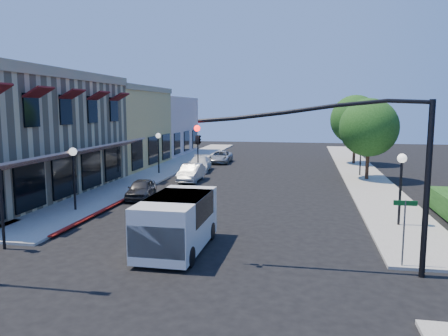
% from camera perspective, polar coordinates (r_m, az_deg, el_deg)
% --- Properties ---
extents(ground, '(120.00, 120.00, 0.00)m').
position_cam_1_polar(ground, '(15.41, -5.36, -13.96)').
color(ground, black).
rests_on(ground, ground).
extents(sidewalk_left, '(3.50, 50.00, 0.12)m').
position_cam_1_polar(sidewalk_left, '(43.06, -6.63, 0.25)').
color(sidewalk_left, gray).
rests_on(sidewalk_left, ground).
extents(sidewalk_right, '(3.50, 50.00, 0.12)m').
position_cam_1_polar(sidewalk_right, '(41.40, 17.18, -0.35)').
color(sidewalk_right, gray).
rests_on(sidewalk_right, ground).
extents(curb_red_strip, '(0.25, 10.00, 0.06)m').
position_cam_1_polar(curb_red_strip, '(24.99, -15.60, -5.67)').
color(curb_red_strip, maroon).
rests_on(curb_red_strip, ground).
extents(yellow_stucco_building, '(10.00, 12.00, 7.60)m').
position_cam_1_polar(yellow_stucco_building, '(44.31, -15.49, 5.09)').
color(yellow_stucco_building, '#E3C266').
rests_on(yellow_stucco_building, ground).
extents(pink_stucco_building, '(10.00, 12.00, 7.00)m').
position_cam_1_polar(pink_stucco_building, '(55.34, -9.99, 5.44)').
color(pink_stucco_building, beige).
rests_on(pink_stucco_building, ground).
extents(street_tree_a, '(4.56, 4.56, 6.48)m').
position_cam_1_polar(street_tree_a, '(36.08, 18.40, 5.04)').
color(street_tree_a, black).
rests_on(street_tree_a, ground).
extents(street_tree_b, '(4.94, 4.94, 7.02)m').
position_cam_1_polar(street_tree_b, '(46.00, 16.78, 6.06)').
color(street_tree_b, black).
rests_on(street_tree_b, ground).
extents(signal_mast_arm, '(8.01, 0.39, 6.00)m').
position_cam_1_polar(signal_mast_arm, '(15.43, 17.50, 1.43)').
color(signal_mast_arm, black).
rests_on(signal_mast_arm, ground).
extents(street_name_sign, '(0.80, 0.06, 2.50)m').
position_cam_1_polar(street_name_sign, '(16.80, 22.49, -6.59)').
color(street_name_sign, '#595B5E').
rests_on(street_name_sign, ground).
extents(lamppost_left_near, '(0.44, 0.44, 3.57)m').
position_cam_1_polar(lamppost_left_near, '(25.26, -19.09, 0.64)').
color(lamppost_left_near, black).
rests_on(lamppost_left_near, ground).
extents(lamppost_left_far, '(0.44, 0.44, 3.57)m').
position_cam_1_polar(lamppost_left_far, '(37.98, -8.57, 3.26)').
color(lamppost_left_far, black).
rests_on(lamppost_left_far, ground).
extents(lamppost_right_near, '(0.44, 0.44, 3.57)m').
position_cam_1_polar(lamppost_right_near, '(22.39, 22.16, -0.38)').
color(lamppost_right_near, black).
rests_on(lamppost_right_near, ground).
extents(lamppost_right_far, '(0.44, 0.44, 3.57)m').
position_cam_1_polar(lamppost_right_far, '(38.12, 17.46, 3.01)').
color(lamppost_right_far, black).
rests_on(lamppost_right_far, ground).
extents(white_van, '(2.25, 5.02, 2.22)m').
position_cam_1_polar(white_van, '(17.67, -6.19, -6.73)').
color(white_van, silver).
rests_on(white_van, ground).
extents(parked_car_a, '(1.92, 3.77, 1.23)m').
position_cam_1_polar(parked_car_a, '(28.16, -10.77, -2.72)').
color(parked_car_a, black).
rests_on(parked_car_a, ground).
extents(parked_car_b, '(1.46, 4.09, 1.34)m').
position_cam_1_polar(parked_car_b, '(34.28, -4.31, -0.63)').
color(parked_car_b, silver).
rests_on(parked_car_b, ground).
extents(parked_car_c, '(2.31, 4.74, 1.33)m').
position_cam_1_polar(parked_car_c, '(39.64, -3.23, 0.52)').
color(parked_car_c, silver).
rests_on(parked_car_c, ground).
extents(parked_car_d, '(2.13, 4.50, 1.24)m').
position_cam_1_polar(parked_car_d, '(45.74, -0.46, 1.46)').
color(parked_car_d, '#9FA2A4').
rests_on(parked_car_d, ground).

